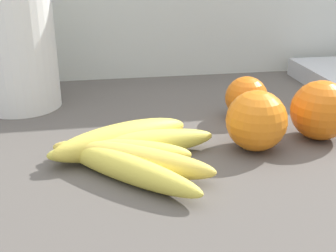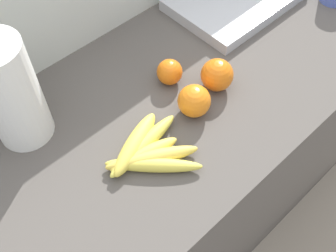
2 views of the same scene
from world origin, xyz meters
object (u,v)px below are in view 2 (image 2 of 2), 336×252
(banana_bunch, at_px, (145,152))
(orange_front, at_px, (170,72))
(orange_far_right, at_px, (194,101))
(orange_back_left, at_px, (217,75))
(paper_towel_roll, at_px, (10,94))

(banana_bunch, height_order, orange_front, orange_front)
(orange_far_right, bearing_deg, orange_back_left, 10.95)
(banana_bunch, xyz_separation_m, paper_towel_roll, (-0.16, 0.25, 0.12))
(banana_bunch, xyz_separation_m, orange_back_left, (0.27, 0.04, 0.02))
(orange_far_right, distance_m, orange_back_left, 0.10)
(orange_front, bearing_deg, orange_far_right, -102.95)
(orange_far_right, bearing_deg, paper_towel_roll, 145.12)
(orange_front, distance_m, paper_towel_roll, 0.39)
(banana_bunch, xyz_separation_m, orange_far_right, (0.17, 0.02, 0.02))
(orange_far_right, bearing_deg, orange_front, 77.05)
(orange_far_right, xyz_separation_m, orange_back_left, (0.10, 0.02, 0.00))
(paper_towel_roll, bearing_deg, orange_front, -18.07)
(banana_bunch, bearing_deg, orange_front, 33.42)
(banana_bunch, relative_size, orange_front, 3.27)
(orange_front, bearing_deg, paper_towel_roll, 161.93)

